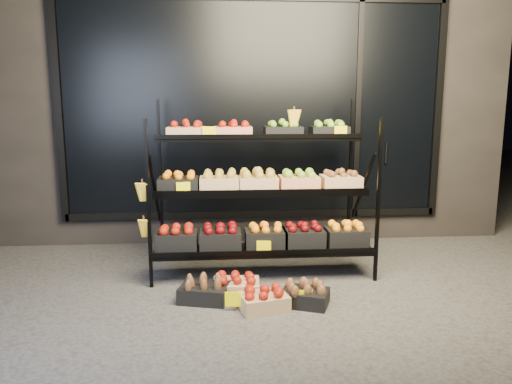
{
  "coord_description": "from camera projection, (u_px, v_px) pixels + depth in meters",
  "views": [
    {
      "loc": [
        -0.43,
        -4.13,
        1.65
      ],
      "look_at": [
        -0.05,
        0.55,
        0.79
      ],
      "focal_mm": 35.0,
      "sensor_mm": 36.0,
      "label": 1
    }
  ],
  "objects": [
    {
      "name": "building",
      "position": [
        248.0,
        93.0,
        6.6
      ],
      "size": [
        6.0,
        2.08,
        3.5
      ],
      "color": "#2D2826",
      "rests_on": "ground"
    },
    {
      "name": "floor_crate_right",
      "position": [
        305.0,
        294.0,
        4.07
      ],
      "size": [
        0.44,
        0.39,
        0.19
      ],
      "rotation": [
        0.0,
        0.0,
        -0.38
      ],
      "color": "black",
      "rests_on": "ground"
    },
    {
      "name": "floor_crate_midleft",
      "position": [
        204.0,
        290.0,
        4.16
      ],
      "size": [
        0.45,
        0.38,
        0.2
      ],
      "rotation": [
        0.0,
        0.0,
        -0.25
      ],
      "color": "black",
      "rests_on": "ground"
    },
    {
      "name": "ground",
      "position": [
        267.0,
        291.0,
        4.38
      ],
      "size": [
        24.0,
        24.0,
        0.0
      ],
      "primitive_type": "plane",
      "color": "#514F4C",
      "rests_on": "ground"
    },
    {
      "name": "tag_floor_b",
      "position": [
        304.0,
        302.0,
        4.0
      ],
      "size": [
        0.13,
        0.01,
        0.12
      ],
      "primitive_type": "cube",
      "color": "#FFE700",
      "rests_on": "ground"
    },
    {
      "name": "floor_crate_midright",
      "position": [
        264.0,
        299.0,
        3.98
      ],
      "size": [
        0.42,
        0.35,
        0.19
      ],
      "rotation": [
        0.0,
        0.0,
        0.24
      ],
      "color": "tan",
      "rests_on": "ground"
    },
    {
      "name": "tag_floor_a",
      "position": [
        233.0,
        304.0,
        3.95
      ],
      "size": [
        0.13,
        0.01,
        0.12
      ],
      "primitive_type": "cube",
      "color": "#FFE700",
      "rests_on": "ground"
    },
    {
      "name": "display_rack",
      "position": [
        260.0,
        191.0,
        4.83
      ],
      "size": [
        2.18,
        1.02,
        1.68
      ],
      "color": "black",
      "rests_on": "ground"
    },
    {
      "name": "floor_crate_left",
      "position": [
        236.0,
        286.0,
        4.26
      ],
      "size": [
        0.41,
        0.31,
        0.2
      ],
      "rotation": [
        0.0,
        0.0,
        -0.06
      ],
      "color": "tan",
      "rests_on": "ground"
    }
  ]
}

